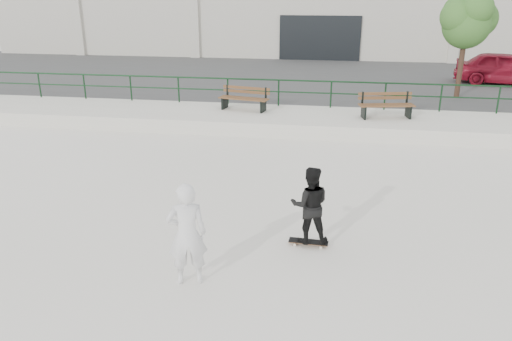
% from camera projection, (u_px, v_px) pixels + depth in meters
% --- Properties ---
extents(ground, '(120.00, 120.00, 0.00)m').
position_uv_depth(ground, '(263.00, 260.00, 9.40)').
color(ground, beige).
rests_on(ground, ground).
extents(ledge, '(30.00, 3.00, 0.50)m').
position_uv_depth(ledge, '(301.00, 121.00, 18.11)').
color(ledge, beige).
rests_on(ledge, ground).
extents(parking_strip, '(60.00, 14.00, 0.50)m').
position_uv_depth(parking_strip, '(314.00, 81.00, 25.98)').
color(parking_strip, '#404040').
rests_on(parking_strip, ground).
extents(railing, '(28.00, 0.06, 1.03)m').
position_uv_depth(railing, '(305.00, 87.00, 18.97)').
color(railing, '#123319').
rests_on(railing, ledge).
extents(bench_left, '(1.94, 0.92, 0.86)m').
position_uv_depth(bench_left, '(244.00, 99.00, 18.59)').
color(bench_left, brown).
rests_on(bench_left, ledge).
extents(bench_right, '(1.99, 0.94, 0.88)m').
position_uv_depth(bench_right, '(386.00, 105.00, 17.49)').
color(bench_right, brown).
rests_on(bench_right, ledge).
extents(tree, '(2.35, 2.09, 4.18)m').
position_uv_depth(tree, '(468.00, 19.00, 19.75)').
color(tree, '#432921').
rests_on(tree, parking_strip).
extents(red_car, '(4.71, 2.64, 1.51)m').
position_uv_depth(red_car, '(505.00, 68.00, 23.38)').
color(red_car, maroon).
rests_on(red_car, parking_strip).
extents(skateboard, '(0.79, 0.25, 0.09)m').
position_uv_depth(skateboard, '(308.00, 242.00, 9.92)').
color(skateboard, black).
rests_on(skateboard, ground).
extents(standing_skater, '(0.82, 0.67, 1.57)m').
position_uv_depth(standing_skater, '(310.00, 205.00, 9.64)').
color(standing_skater, black).
rests_on(standing_skater, skateboard).
extents(seated_skater, '(0.78, 0.63, 1.85)m').
position_uv_depth(seated_skater, '(187.00, 234.00, 8.40)').
color(seated_skater, white).
rests_on(seated_skater, ground).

